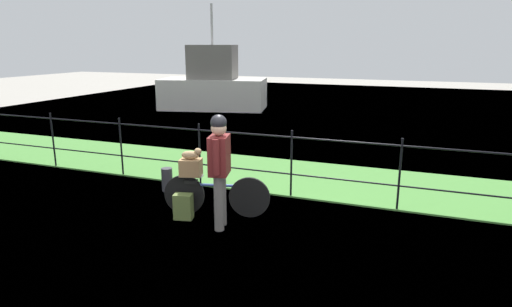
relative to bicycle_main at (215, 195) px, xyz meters
name	(u,v)px	position (x,y,z in m)	size (l,w,h in m)	color
ground_plane	(241,251)	(0.85, -0.98, -0.34)	(60.00, 60.00, 0.00)	gray
grass_strip	(307,178)	(0.85, 2.42, -0.33)	(27.00, 2.40, 0.03)	#478438
harbor_water	(357,126)	(0.85, 8.78, -0.34)	(30.00, 30.00, 0.00)	#60849E
iron_fence	(291,159)	(0.85, 1.26, 0.35)	(18.04, 0.04, 1.20)	black
bicycle_main	(215,195)	(0.00, 0.00, 0.00)	(1.64, 0.46, 0.64)	black
wooden_crate	(191,167)	(-0.37, -0.09, 0.43)	(0.32, 0.25, 0.26)	#A87F51
terrier_dog	(192,154)	(-0.34, -0.09, 0.64)	(0.32, 0.20, 0.18)	tan
cyclist_person	(219,162)	(0.28, -0.39, 0.66)	(0.35, 0.53, 1.68)	slate
backpack_on_paving	(183,207)	(-0.40, -0.31, -0.14)	(0.28, 0.18, 0.40)	olive
mooring_bollard	(167,179)	(-1.37, 0.76, -0.13)	(0.20, 0.20, 0.43)	#38383D
moored_boat_near	(213,86)	(-5.37, 10.62, 0.61)	(4.62, 2.96, 4.21)	silver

